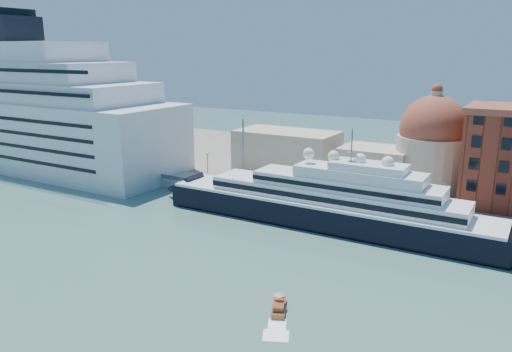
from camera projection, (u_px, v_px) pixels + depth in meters
The scene contains 9 objects.
ground at pixel (242, 254), 94.39m from camera, with size 400.00×400.00×0.00m, color #3D6964.
quay at pixel (315, 202), 122.55m from camera, with size 180.00×10.00×2.50m, color gray.
land at pixel (368, 170), 156.94m from camera, with size 260.00×72.00×2.00m, color slate.
quay_fence at pixel (307, 199), 118.33m from camera, with size 180.00×0.10×1.20m, color slate.
superyacht at pixel (314, 204), 110.38m from camera, with size 84.98×11.78×25.40m.
service_barge at pixel (105, 186), 138.97m from camera, with size 13.57×7.63×2.90m.
water_taxi at pixel (279, 307), 73.61m from camera, with size 4.19×6.13×2.78m.
church at pixel (372, 150), 136.93m from camera, with size 66.00×18.00×25.50m.
lamp_posts at pixel (267, 164), 125.20m from camera, with size 120.80×2.40×18.00m.
Camera 1 is at (46.63, -74.57, 37.42)m, focal length 35.00 mm.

